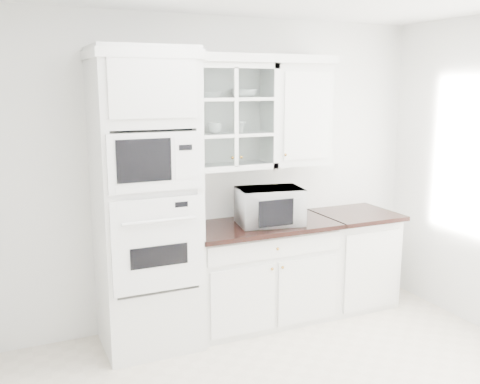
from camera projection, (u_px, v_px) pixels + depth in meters
name	position (u px, v px, depth m)	size (l,w,h in m)	color
room_shell	(292.00, 136.00, 3.53)	(4.00, 3.50, 2.70)	white
oven_column	(146.00, 203.00, 4.23)	(0.76, 0.68, 2.40)	white
base_cabinet_run	(260.00, 272.00, 4.81)	(1.32, 0.67, 0.92)	white
extra_base_cabinet	(352.00, 258.00, 5.21)	(0.72, 0.67, 0.92)	white
upper_cabinet_glass	(228.00, 117.00, 4.56)	(0.80, 0.33, 0.90)	white
upper_cabinet_solid	(297.00, 115.00, 4.83)	(0.55, 0.33, 0.90)	white
crown_molding	(218.00, 58.00, 4.41)	(2.14, 0.38, 0.07)	white
countertop_microwave	(269.00, 206.00, 4.67)	(0.55, 0.46, 0.32)	white
bowl_a	(210.00, 95.00, 4.46)	(0.22, 0.22, 0.05)	white
bowl_b	(244.00, 93.00, 4.59)	(0.22, 0.22, 0.07)	white
cup_a	(215.00, 128.00, 4.55)	(0.12, 0.12, 0.09)	white
cup_b	(240.00, 127.00, 4.63)	(0.11, 0.11, 0.10)	white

